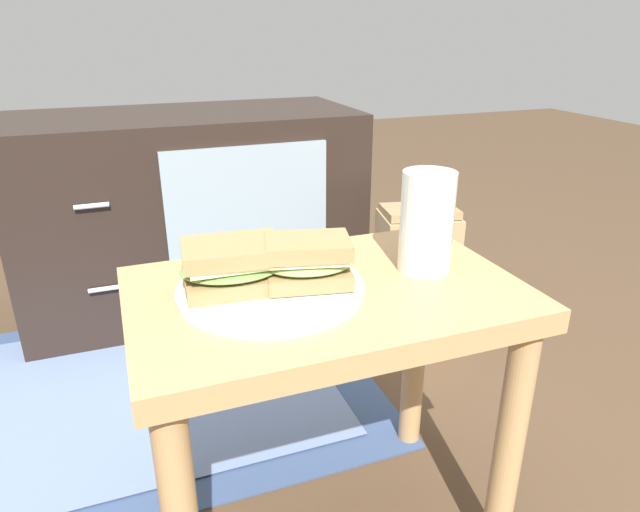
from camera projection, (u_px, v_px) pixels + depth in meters
side_table at (326, 342)px, 0.85m from camera, size 0.56×0.36×0.46m
tv_cabinet at (193, 212)px, 1.68m from camera, size 0.96×0.46×0.58m
area_rug at (135, 391)px, 1.34m from camera, size 1.10×0.82×0.01m
plate at (271, 289)px, 0.80m from camera, size 0.27×0.27×0.01m
sandwich_front at (232, 266)px, 0.78m from camera, size 0.15×0.11×0.07m
sandwich_back at (308, 261)px, 0.79m from camera, size 0.14×0.11×0.07m
beer_glass at (426, 223)px, 0.85m from camera, size 0.08×0.08×0.15m
paper_bag at (415, 275)px, 1.52m from camera, size 0.22×0.18×0.38m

